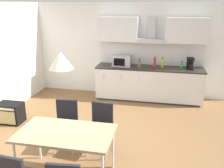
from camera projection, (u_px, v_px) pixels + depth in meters
ground_plane at (97, 144)px, 4.64m from camera, size 7.21×8.40×0.02m
wall_back at (123, 50)px, 6.90m from camera, size 5.77×0.10×2.51m
kitchen_counter at (149, 83)px, 6.65m from camera, size 2.78×0.69×0.89m
backsplash_tile at (151, 54)px, 6.72m from camera, size 2.76×0.02×0.58m
upper_wall_cabinets at (151, 30)px, 6.37m from camera, size 2.76×0.40×0.63m
microwave at (122, 61)px, 6.61m from camera, size 0.48×0.35×0.28m
coffee_maker at (190, 63)px, 6.29m from camera, size 0.18×0.19×0.30m
bottle_red at (155, 62)px, 6.50m from camera, size 0.07×0.07×0.28m
bottle_yellow at (162, 63)px, 6.46m from camera, size 0.06×0.06×0.28m
bottle_brown at (139, 63)px, 6.48m from camera, size 0.07×0.07×0.24m
bottle_green at (182, 65)px, 6.34m from camera, size 0.06×0.06×0.20m
dining_table at (66, 135)px, 3.55m from camera, size 1.36×0.79×0.74m
chair_far_left at (66, 120)px, 4.38m from camera, size 0.44×0.44×0.87m
chair_far_right at (101, 123)px, 4.26m from camera, size 0.44×0.44×0.87m
guitar_amp at (10, 113)px, 5.40m from camera, size 0.52×0.37×0.44m
pendant_lamp at (61, 61)px, 3.21m from camera, size 0.32×0.32×0.22m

